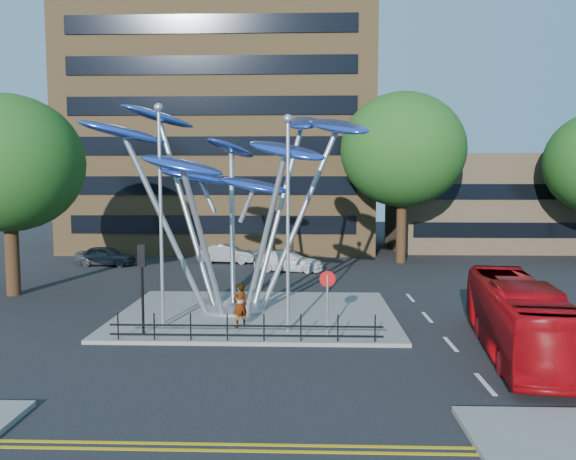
{
  "coord_description": "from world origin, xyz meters",
  "views": [
    {
      "loc": [
        1.2,
        -18.24,
        6.07
      ],
      "look_at": [
        0.47,
        4.0,
        4.0
      ],
      "focal_mm": 35.0,
      "sensor_mm": 36.0,
      "label": 1
    }
  ],
  "objects_px": {
    "red_bus": "(518,318)",
    "street_lamp_left": "(160,196)",
    "tree_right": "(403,150)",
    "parked_car_mid": "(227,254)",
    "street_lamp_right": "(288,204)",
    "no_entry_sign_island": "(327,292)",
    "tree_left": "(8,164)",
    "traffic_light_island": "(142,270)",
    "parked_car_right": "(289,261)",
    "pedestrian": "(240,305)",
    "parked_car_left": "(106,256)",
    "leaf_sculpture": "(233,160)"
  },
  "relations": [
    {
      "from": "red_bus",
      "to": "street_lamp_left",
      "type": "bearing_deg",
      "value": 176.9
    },
    {
      "from": "tree_right",
      "to": "parked_car_mid",
      "type": "relative_size",
      "value": 2.98
    },
    {
      "from": "street_lamp_right",
      "to": "no_entry_sign_island",
      "type": "xyz_separation_m",
      "value": [
        1.5,
        -0.48,
        -3.28
      ]
    },
    {
      "from": "tree_left",
      "to": "traffic_light_island",
      "type": "bearing_deg",
      "value": -39.81
    },
    {
      "from": "tree_left",
      "to": "street_lamp_right",
      "type": "relative_size",
      "value": 1.24
    },
    {
      "from": "parked_car_right",
      "to": "tree_left",
      "type": "bearing_deg",
      "value": 129.08
    },
    {
      "from": "tree_right",
      "to": "street_lamp_left",
      "type": "height_order",
      "value": "tree_right"
    },
    {
      "from": "street_lamp_right",
      "to": "parked_car_right",
      "type": "relative_size",
      "value": 1.83
    },
    {
      "from": "red_bus",
      "to": "parked_car_right",
      "type": "bearing_deg",
      "value": 124.36
    },
    {
      "from": "pedestrian",
      "to": "parked_car_mid",
      "type": "height_order",
      "value": "pedestrian"
    },
    {
      "from": "tree_left",
      "to": "parked_car_left",
      "type": "bearing_deg",
      "value": 82.49
    },
    {
      "from": "street_lamp_left",
      "to": "street_lamp_right",
      "type": "height_order",
      "value": "street_lamp_left"
    },
    {
      "from": "tree_left",
      "to": "no_entry_sign_island",
      "type": "height_order",
      "value": "tree_left"
    },
    {
      "from": "street_lamp_left",
      "to": "red_bus",
      "type": "height_order",
      "value": "street_lamp_left"
    },
    {
      "from": "parked_car_mid",
      "to": "tree_right",
      "type": "bearing_deg",
      "value": -82.52
    },
    {
      "from": "red_bus",
      "to": "parked_car_left",
      "type": "bearing_deg",
      "value": 146.27
    },
    {
      "from": "street_lamp_left",
      "to": "parked_car_mid",
      "type": "xyz_separation_m",
      "value": [
        0.05,
        17.77,
        -4.69
      ]
    },
    {
      "from": "tree_right",
      "to": "parked_car_right",
      "type": "bearing_deg",
      "value": -153.28
    },
    {
      "from": "no_entry_sign_island",
      "to": "parked_car_right",
      "type": "bearing_deg",
      "value": 97.16
    },
    {
      "from": "leaf_sculpture",
      "to": "street_lamp_right",
      "type": "bearing_deg",
      "value": -55.09
    },
    {
      "from": "leaf_sculpture",
      "to": "street_lamp_left",
      "type": "relative_size",
      "value": 1.45
    },
    {
      "from": "tree_right",
      "to": "street_lamp_left",
      "type": "bearing_deg",
      "value": -124.05
    },
    {
      "from": "street_lamp_right",
      "to": "traffic_light_island",
      "type": "xyz_separation_m",
      "value": [
        -5.5,
        -0.5,
        -2.48
      ]
    },
    {
      "from": "street_lamp_left",
      "to": "traffic_light_island",
      "type": "distance_m",
      "value": 2.96
    },
    {
      "from": "leaf_sculpture",
      "to": "street_lamp_right",
      "type": "height_order",
      "value": "leaf_sculpture"
    },
    {
      "from": "tree_left",
      "to": "leaf_sculpture",
      "type": "height_order",
      "value": "tree_left"
    },
    {
      "from": "traffic_light_island",
      "to": "pedestrian",
      "type": "height_order",
      "value": "traffic_light_island"
    },
    {
      "from": "no_entry_sign_island",
      "to": "parked_car_mid",
      "type": "xyz_separation_m",
      "value": [
        -6.45,
        18.76,
        -1.15
      ]
    },
    {
      "from": "traffic_light_island",
      "to": "parked_car_left",
      "type": "distance_m",
      "value": 19.09
    },
    {
      "from": "parked_car_right",
      "to": "red_bus",
      "type": "bearing_deg",
      "value": -144.22
    },
    {
      "from": "tree_left",
      "to": "traffic_light_island",
      "type": "relative_size",
      "value": 3.01
    },
    {
      "from": "leaf_sculpture",
      "to": "red_bus",
      "type": "xyz_separation_m",
      "value": [
        10.57,
        -5.73,
        -5.59
      ]
    },
    {
      "from": "red_bus",
      "to": "street_lamp_right",
      "type": "bearing_deg",
      "value": 173.62
    },
    {
      "from": "tree_left",
      "to": "street_lamp_right",
      "type": "height_order",
      "value": "tree_left"
    },
    {
      "from": "parked_car_mid",
      "to": "street_lamp_left",
      "type": "bearing_deg",
      "value": -176.03
    },
    {
      "from": "tree_left",
      "to": "parked_car_mid",
      "type": "distance_m",
      "value": 16.0
    },
    {
      "from": "pedestrian",
      "to": "parked_car_left",
      "type": "xyz_separation_m",
      "value": [
        -11.28,
        16.32,
        -0.35
      ]
    },
    {
      "from": "street_lamp_left",
      "to": "traffic_light_island",
      "type": "xyz_separation_m",
      "value": [
        -0.5,
        -1.0,
        -2.74
      ]
    },
    {
      "from": "traffic_light_island",
      "to": "red_bus",
      "type": "height_order",
      "value": "traffic_light_island"
    },
    {
      "from": "leaf_sculpture",
      "to": "traffic_light_island",
      "type": "height_order",
      "value": "leaf_sculpture"
    },
    {
      "from": "leaf_sculpture",
      "to": "tree_left",
      "type": "bearing_deg",
      "value": 164.45
    },
    {
      "from": "tree_left",
      "to": "parked_car_mid",
      "type": "relative_size",
      "value": 2.54
    },
    {
      "from": "street_lamp_left",
      "to": "parked_car_right",
      "type": "relative_size",
      "value": 1.94
    },
    {
      "from": "pedestrian",
      "to": "parked_car_left",
      "type": "bearing_deg",
      "value": -92.58
    },
    {
      "from": "street_lamp_left",
      "to": "no_entry_sign_island",
      "type": "xyz_separation_m",
      "value": [
        6.5,
        -0.98,
        -3.54
      ]
    },
    {
      "from": "street_lamp_right",
      "to": "traffic_light_island",
      "type": "distance_m",
      "value": 6.05
    },
    {
      "from": "leaf_sculpture",
      "to": "traffic_light_island",
      "type": "bearing_deg",
      "value": -125.04
    },
    {
      "from": "red_bus",
      "to": "parked_car_mid",
      "type": "height_order",
      "value": "red_bus"
    },
    {
      "from": "leaf_sculpture",
      "to": "parked_car_mid",
      "type": "bearing_deg",
      "value": 99.25
    },
    {
      "from": "tree_left",
      "to": "street_lamp_left",
      "type": "relative_size",
      "value": 1.17
    }
  ]
}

